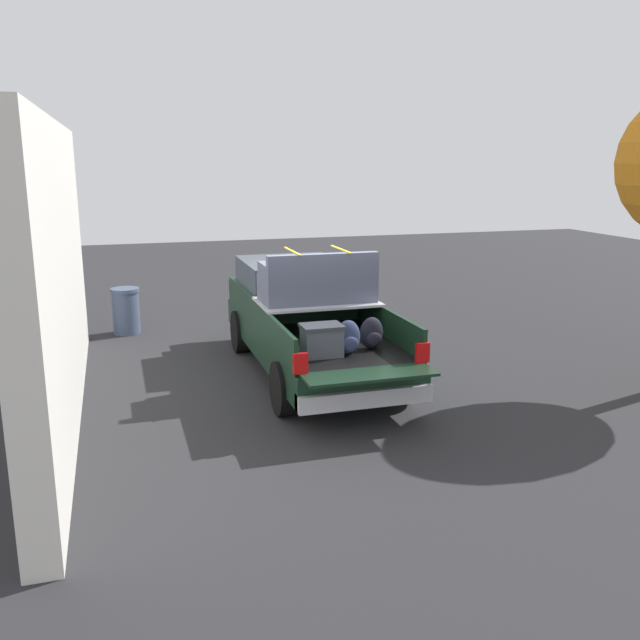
{
  "coord_description": "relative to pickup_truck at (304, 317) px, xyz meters",
  "views": [
    {
      "loc": [
        -10.98,
        3.14,
        3.68
      ],
      "look_at": [
        -0.6,
        0.0,
        1.1
      ],
      "focal_mm": 38.51,
      "sensor_mm": 36.0,
      "label": 1
    }
  ],
  "objects": [
    {
      "name": "pickup_truck",
      "position": [
        0.0,
        0.0,
        0.0
      ],
      "size": [
        6.05,
        2.06,
        2.23
      ],
      "color": "black",
      "rests_on": "ground_plane"
    },
    {
      "name": "building_facade",
      "position": [
        -1.16,
        3.93,
        1.13
      ],
      "size": [
        8.62,
        0.36,
        4.16
      ],
      "primitive_type": "cube",
      "color": "silver",
      "rests_on": "ground_plane"
    },
    {
      "name": "ground_plane",
      "position": [
        -0.35,
        -0.0,
        -0.94
      ],
      "size": [
        40.0,
        40.0,
        0.0
      ],
      "primitive_type": "plane",
      "color": "#262628"
    },
    {
      "name": "trash_can",
      "position": [
        3.51,
        2.97,
        -0.45
      ],
      "size": [
        0.6,
        0.6,
        0.98
      ],
      "color": "#3F4C66",
      "rests_on": "ground_plane"
    }
  ]
}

